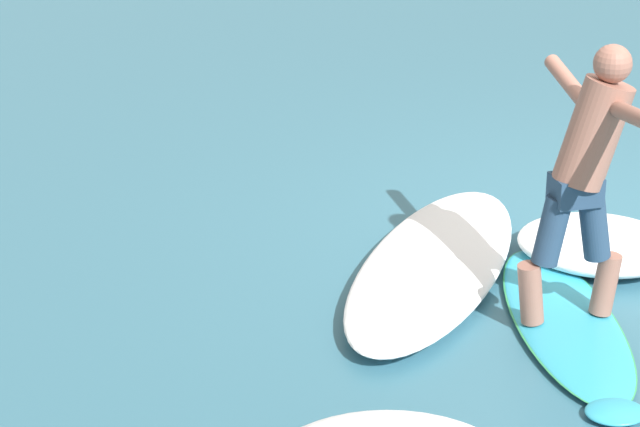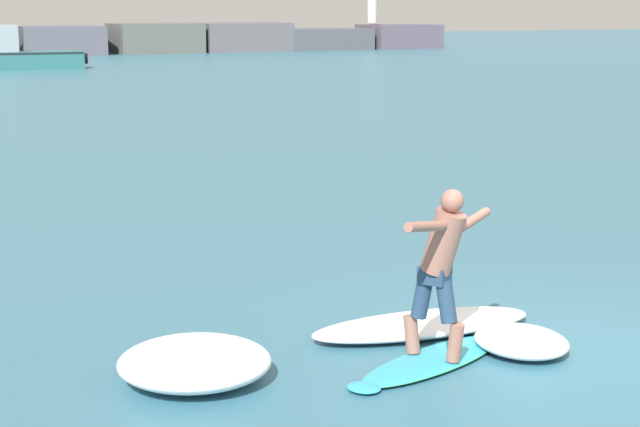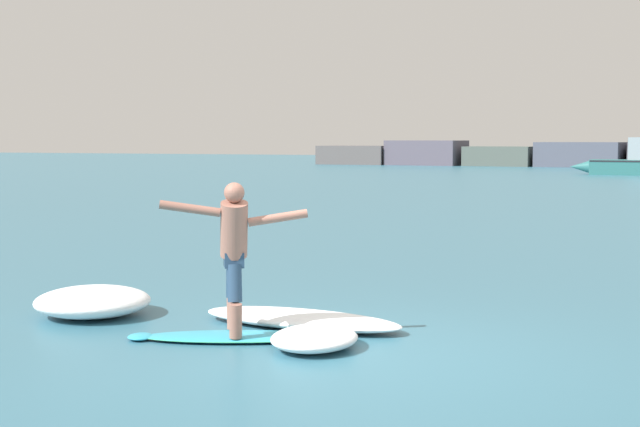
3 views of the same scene
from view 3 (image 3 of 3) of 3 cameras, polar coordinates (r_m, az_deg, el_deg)
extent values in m
plane|color=#33687D|center=(8.78, 2.01, -9.00)|extent=(200.00, 200.00, 0.00)
cube|color=#585353|center=(75.06, 2.39, 3.77)|extent=(5.82, 4.70, 1.54)
cube|color=#544E5C|center=(73.07, 6.84, 3.89)|extent=(6.06, 4.53, 1.98)
cube|color=#4C5650|center=(71.55, 11.51, 3.62)|extent=(5.35, 4.36, 1.52)
cube|color=#4B4E5D|center=(70.52, 16.34, 3.65)|extent=(6.49, 4.83, 1.86)
ellipsoid|color=#31A5C6|center=(9.43, -5.50, -7.84)|extent=(1.99, 1.30, 0.07)
ellipsoid|color=#31A5C6|center=(9.57, -11.42, -7.72)|extent=(0.37, 0.40, 0.06)
ellipsoid|color=#339E56|center=(9.43, -5.50, -7.84)|extent=(2.01, 1.32, 0.03)
cone|color=black|center=(9.42, -0.65, -8.44)|extent=(0.07, 0.07, 0.14)
cone|color=black|center=(9.57, -1.46, -8.22)|extent=(0.07, 0.07, 0.14)
cone|color=black|center=(9.27, -1.50, -8.66)|extent=(0.07, 0.07, 0.14)
cylinder|color=#976252|center=(9.17, -5.42, -6.85)|extent=(0.20, 0.21, 0.37)
cylinder|color=navy|center=(9.20, -5.48, -4.47)|extent=(0.24, 0.26, 0.41)
cylinder|color=#976252|center=(9.61, -5.60, -6.31)|extent=(0.20, 0.21, 0.37)
cylinder|color=navy|center=(9.45, -5.58, -4.23)|extent=(0.24, 0.26, 0.41)
cube|color=navy|center=(9.29, -5.54, -2.93)|extent=(0.31, 0.33, 0.16)
cylinder|color=#976252|center=(9.17, -5.52, -1.02)|extent=(0.47, 0.51, 0.63)
sphere|color=#976252|center=(9.06, -5.51, 1.34)|extent=(0.21, 0.21, 0.21)
cylinder|color=#976252|center=(9.14, -2.72, -0.28)|extent=(0.57, 0.41, 0.20)
cylinder|color=#976252|center=(9.08, -8.32, 0.32)|extent=(0.57, 0.41, 0.19)
cone|color=#286464|center=(55.49, 16.39, 2.89)|extent=(1.41, 0.94, 0.89)
cube|color=#232D38|center=(55.09, 19.17, 4.11)|extent=(0.06, 0.95, 0.65)
ellipsoid|color=white|center=(10.94, -14.34, -5.47)|extent=(1.77, 1.77, 0.34)
ellipsoid|color=white|center=(8.97, -0.36, -7.98)|extent=(0.85, 1.01, 0.22)
ellipsoid|color=white|center=(10.01, -1.23, -6.76)|extent=(2.42, 0.87, 0.17)
camera|label=1|loc=(14.18, -36.70, 11.72)|focal=85.00mm
camera|label=2|loc=(9.28, -68.28, 9.19)|focal=60.00mm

